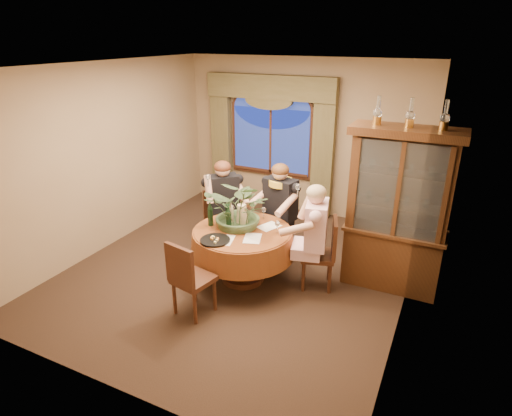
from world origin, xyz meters
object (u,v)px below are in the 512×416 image
at_px(person_pink, 316,239).
at_px(china_cabinet, 397,212).
at_px(chair_back_right, 275,224).
at_px(centerpiece_plant, 241,185).
at_px(person_scarf, 280,211).
at_px(oil_lamp_center, 411,113).
at_px(wine_bottle_0, 210,214).
at_px(dining_table, 243,255).
at_px(oil_lamp_left, 378,110).
at_px(chair_right, 318,253).
at_px(olive_bowl, 243,230).
at_px(chair_front_left, 194,277).
at_px(person_back, 223,206).
at_px(stoneware_vase, 242,215).
at_px(wine_bottle_2, 231,214).
at_px(oil_lamp_right, 445,115).
at_px(chair_back, 221,224).
at_px(wine_bottle_1, 228,210).
at_px(wine_bottle_3, 229,219).

bearing_deg(person_pink, china_cabinet, -73.99).
xyz_separation_m(chair_back_right, centerpiece_plant, (-0.15, -0.80, 0.86)).
bearing_deg(person_scarf, oil_lamp_center, -171.47).
relative_size(centerpiece_plant, wine_bottle_0, 3.04).
xyz_separation_m(dining_table, oil_lamp_left, (1.46, 0.73, 1.93)).
bearing_deg(person_pink, chair_right, -27.61).
bearing_deg(olive_bowl, chair_front_left, -104.15).
height_order(dining_table, chair_back_right, chair_back_right).
bearing_deg(wine_bottle_0, dining_table, 5.79).
xyz_separation_m(person_back, stoneware_vase, (0.61, -0.56, 0.18)).
bearing_deg(chair_right, dining_table, 90.00).
height_order(centerpiece_plant, wine_bottle_2, centerpiece_plant).
distance_m(china_cabinet, person_back, 2.53).
bearing_deg(stoneware_vase, person_pink, 6.02).
relative_size(oil_lamp_center, oil_lamp_right, 1.00).
distance_m(chair_front_left, olive_bowl, 0.94).
distance_m(china_cabinet, wine_bottle_0, 2.42).
relative_size(chair_back_right, chair_back, 1.00).
height_order(oil_lamp_center, chair_front_left, oil_lamp_center).
bearing_deg(chair_back, chair_back_right, 154.88).
distance_m(person_pink, wine_bottle_0, 1.43).
bearing_deg(oil_lamp_left, chair_right, -139.26).
distance_m(oil_lamp_center, person_back, 2.96).
distance_m(dining_table, wine_bottle_1, 0.65).
bearing_deg(centerpiece_plant, person_scarf, 70.64).
distance_m(wine_bottle_1, wine_bottle_2, 0.16).
height_order(china_cabinet, person_back, china_cabinet).
relative_size(olive_bowl, wine_bottle_3, 0.49).
bearing_deg(wine_bottle_1, person_scarf, 52.57).
bearing_deg(chair_back_right, person_scarf, 157.87).
height_order(china_cabinet, oil_lamp_right, oil_lamp_right).
relative_size(person_pink, centerpiece_plant, 1.45).
bearing_deg(person_pink, wine_bottle_1, 78.29).
height_order(oil_lamp_right, centerpiece_plant, oil_lamp_right).
relative_size(chair_back, wine_bottle_2, 2.91).
xyz_separation_m(dining_table, chair_right, (0.95, 0.30, 0.10)).
distance_m(chair_front_left, stoneware_vase, 1.12).
distance_m(chair_front_left, person_pink, 1.61).
height_order(china_cabinet, chair_front_left, china_cabinet).
distance_m(centerpiece_plant, wine_bottle_0, 0.59).
distance_m(chair_back_right, wine_bottle_1, 0.93).
relative_size(china_cabinet, person_scarf, 1.45).
xyz_separation_m(china_cabinet, wine_bottle_3, (-1.99, -0.81, -0.15)).
relative_size(china_cabinet, chair_back, 2.23).
relative_size(wine_bottle_0, wine_bottle_1, 1.00).
height_order(person_back, person_scarf, person_scarf).
bearing_deg(dining_table, stoneware_vase, 118.98).
bearing_deg(chair_back, wine_bottle_3, 78.75).
xyz_separation_m(person_back, wine_bottle_2, (0.47, -0.61, 0.19)).
height_order(person_pink, person_scarf, person_scarf).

